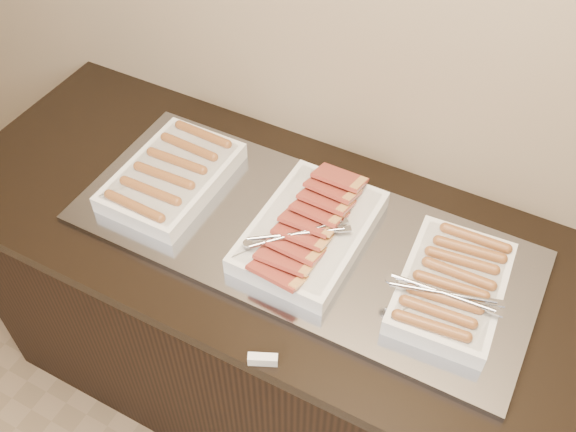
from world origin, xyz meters
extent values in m
cube|color=#9E896B|center=(0.00, 2.50, 1.40)|extent=(6.00, 0.05, 2.80)
cube|color=black|center=(0.00, 2.13, 0.43)|extent=(2.00, 0.70, 0.86)
cube|color=black|center=(0.00, 2.13, 0.88)|extent=(2.06, 0.76, 0.04)
cube|color=#9396A0|center=(-0.02, 2.13, 0.91)|extent=(1.20, 0.50, 0.02)
cube|color=white|center=(-0.42, 2.13, 0.95)|extent=(0.25, 0.38, 0.05)
cylinder|color=#9B5F30|center=(-0.42, 1.97, 0.98)|extent=(0.17, 0.03, 0.03)
cylinder|color=#9B5F30|center=(-0.41, 2.03, 0.98)|extent=(0.17, 0.03, 0.03)
cylinder|color=#9B5F30|center=(-0.42, 2.10, 0.98)|extent=(0.17, 0.03, 0.03)
cylinder|color=#9B5F30|center=(-0.42, 2.16, 0.98)|extent=(0.17, 0.03, 0.03)
cylinder|color=#9B5F30|center=(-0.42, 2.23, 0.98)|extent=(0.17, 0.03, 0.03)
cylinder|color=#9B5F30|center=(-0.42, 2.29, 0.98)|extent=(0.17, 0.03, 0.03)
cube|color=white|center=(0.01, 2.13, 0.95)|extent=(0.27, 0.40, 0.05)
cube|color=#A34934|center=(0.01, 1.96, 0.97)|extent=(0.14, 0.10, 0.04)
cube|color=#A34934|center=(0.00, 2.01, 0.97)|extent=(0.14, 0.09, 0.04)
cube|color=#A34934|center=(0.01, 2.05, 0.98)|extent=(0.14, 0.09, 0.04)
cube|color=#A34934|center=(0.01, 2.09, 0.98)|extent=(0.14, 0.09, 0.04)
cube|color=#A34934|center=(0.00, 2.13, 0.98)|extent=(0.14, 0.09, 0.04)
cube|color=#A34934|center=(0.01, 2.17, 0.99)|extent=(0.14, 0.09, 0.04)
cube|color=#A34934|center=(0.01, 2.21, 0.99)|extent=(0.14, 0.09, 0.04)
cube|color=#A34934|center=(0.01, 2.25, 0.99)|extent=(0.14, 0.10, 0.04)
cube|color=#A34934|center=(0.01, 2.30, 0.99)|extent=(0.13, 0.09, 0.04)
cube|color=white|center=(0.38, 2.13, 0.95)|extent=(0.25, 0.36, 0.05)
cylinder|color=#9B5F30|center=(0.38, 1.98, 0.98)|extent=(0.16, 0.04, 0.03)
cylinder|color=#9B5F30|center=(0.38, 2.03, 0.98)|extent=(0.16, 0.04, 0.03)
cylinder|color=#9B5F30|center=(0.38, 2.07, 0.98)|extent=(0.16, 0.04, 0.03)
cylinder|color=#9B5F30|center=(0.38, 2.11, 0.98)|extent=(0.16, 0.04, 0.03)
cylinder|color=#9B5F30|center=(0.39, 2.15, 0.98)|extent=(0.16, 0.03, 0.03)
cylinder|color=#9B5F30|center=(0.38, 2.19, 0.98)|extent=(0.16, 0.04, 0.03)
cylinder|color=#9B5F30|center=(0.39, 2.23, 0.98)|extent=(0.16, 0.04, 0.03)
cylinder|color=#9B5F30|center=(0.39, 2.28, 0.98)|extent=(0.16, 0.03, 0.03)
cube|color=white|center=(0.07, 1.77, 0.91)|extent=(0.07, 0.05, 0.03)
camera|label=1|loc=(0.46, 1.16, 2.18)|focal=40.00mm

